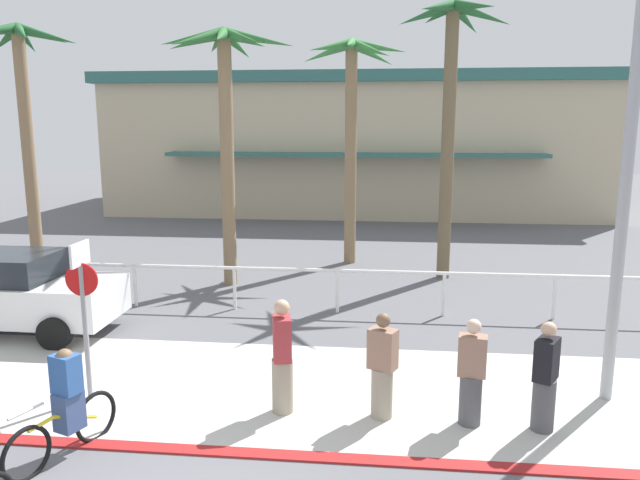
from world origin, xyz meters
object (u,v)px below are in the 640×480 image
object	(u,v)px
palm_tree_2	(224,86)
pedestrian_2	(471,377)
pedestrian_1	(545,382)
palm_tree_3	(352,92)
pedestrian_3	(282,361)
palm_tree_4	(451,80)
pedestrian_0	(382,371)
stop_sign_bike_lane	(83,299)
car_white_1	(9,292)
streetlight_curb	(637,128)
palm_tree_1	(22,88)
cyclist_yellow_1	(66,406)

from	to	relation	value
palm_tree_2	pedestrian_2	world-z (taller)	palm_tree_2
pedestrian_1	pedestrian_2	size ratio (longest dim) A/B	1.01
palm_tree_3	pedestrian_3	bearing A→B (deg)	-92.48
palm_tree_4	pedestrian_0	distance (m)	9.99
stop_sign_bike_lane	car_white_1	world-z (taller)	stop_sign_bike_lane
stop_sign_bike_lane	car_white_1	xyz separation A→B (m)	(-3.18, 2.92, -0.81)
stop_sign_bike_lane	pedestrian_3	bearing A→B (deg)	-1.88
palm_tree_2	pedestrian_1	xyz separation A→B (m)	(6.47, -7.44, -4.54)
streetlight_curb	palm_tree_1	world-z (taller)	streetlight_curb
palm_tree_2	cyclist_yellow_1	world-z (taller)	palm_tree_2
palm_tree_2	palm_tree_3	size ratio (longest dim) A/B	0.99
palm_tree_1	pedestrian_0	bearing A→B (deg)	-38.93
palm_tree_1	palm_tree_3	world-z (taller)	palm_tree_1
cyclist_yellow_1	pedestrian_2	size ratio (longest dim) A/B	1.07
streetlight_curb	pedestrian_1	distance (m)	3.86
stop_sign_bike_lane	pedestrian_3	xyz separation A→B (m)	(3.12, -0.10, -0.84)
streetlight_curb	palm_tree_1	size ratio (longest dim) A/B	1.05
pedestrian_3	streetlight_curb	bearing A→B (deg)	8.58
palm_tree_1	pedestrian_0	xyz separation A→B (m)	(10.41, -8.41, -4.58)
streetlight_curb	palm_tree_2	world-z (taller)	streetlight_curb
stop_sign_bike_lane	palm_tree_3	size ratio (longest dim) A/B	0.38
streetlight_curb	pedestrian_3	bearing A→B (deg)	-171.42
cyclist_yellow_1	pedestrian_0	xyz separation A→B (m)	(4.12, 1.48, 0.06)
streetlight_curb	pedestrian_1	bearing A→B (deg)	-143.97
palm_tree_1	cyclist_yellow_1	distance (m)	12.61
palm_tree_1	car_white_1	distance (m)	7.46
palm_tree_1	pedestrian_3	size ratio (longest dim) A/B	3.99
streetlight_curb	pedestrian_2	size ratio (longest dim) A/B	4.65
pedestrian_0	streetlight_curb	bearing A→B (deg)	12.28
palm_tree_2	palm_tree_4	distance (m)	6.04
palm_tree_4	pedestrian_1	world-z (taller)	palm_tree_4
pedestrian_0	palm_tree_4	bearing A→B (deg)	78.84
car_white_1	pedestrian_0	distance (m)	8.37
pedestrian_2	pedestrian_3	bearing A→B (deg)	178.07
palm_tree_4	palm_tree_1	bearing A→B (deg)	-178.95
cyclist_yellow_1	pedestrian_1	distance (m)	6.54
pedestrian_3	palm_tree_1	bearing A→B (deg)	136.72
stop_sign_bike_lane	pedestrian_2	xyz separation A→B (m)	(5.89, -0.20, -0.94)
palm_tree_1	palm_tree_3	xyz separation A→B (m)	(9.36, 1.89, -0.07)
streetlight_curb	palm_tree_3	xyz separation A→B (m)	(-4.61, 9.52, 0.99)
car_white_1	pedestrian_3	distance (m)	6.99
cyclist_yellow_1	pedestrian_3	size ratio (longest dim) A/B	0.96
stop_sign_bike_lane	cyclist_yellow_1	bearing A→B (deg)	-72.69
stop_sign_bike_lane	pedestrian_2	size ratio (longest dim) A/B	1.59
pedestrian_2	pedestrian_3	xyz separation A→B (m)	(-2.77, 0.09, 0.09)
palm_tree_3	pedestrian_1	distance (m)	11.86
pedestrian_0	pedestrian_3	distance (m)	1.50
car_white_1	pedestrian_0	size ratio (longest dim) A/B	2.69
palm_tree_4	pedestrian_0	world-z (taller)	palm_tree_4
pedestrian_1	stop_sign_bike_lane	bearing A→B (deg)	177.80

